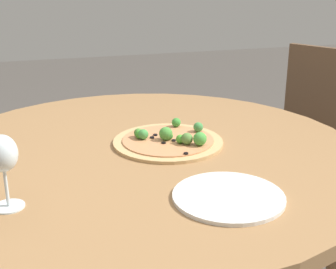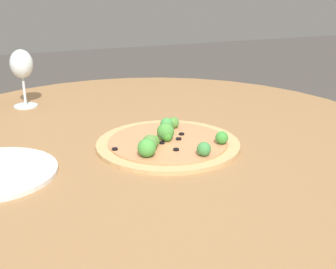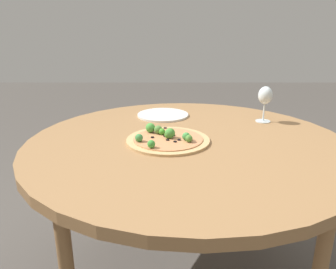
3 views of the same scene
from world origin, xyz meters
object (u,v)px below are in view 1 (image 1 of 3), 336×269
object	(u,v)px
wine_glass	(3,157)
chair	(306,141)
pizza	(169,140)
plate_near	(228,197)

from	to	relation	value
wine_glass	chair	bearing A→B (deg)	120.64
pizza	wine_glass	size ratio (longest dim) A/B	1.96
pizza	plate_near	bearing A→B (deg)	3.33
plate_near	pizza	bearing A→B (deg)	-176.67
pizza	wine_glass	xyz separation A→B (m)	(0.29, -0.48, 0.12)
wine_glass	pizza	bearing A→B (deg)	121.28
plate_near	chair	bearing A→B (deg)	137.42
chair	pizza	distance (m)	1.02
chair	pizza	size ratio (longest dim) A/B	2.71
chair	pizza	bearing A→B (deg)	-88.52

